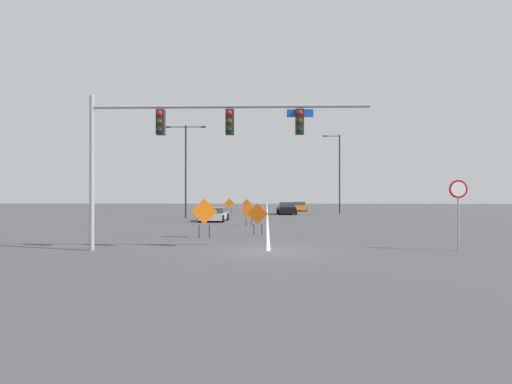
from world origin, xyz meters
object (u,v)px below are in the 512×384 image
construction_sign_median_far (258,215)px  construction_sign_right_lane (249,211)px  construction_sign_median_near (204,213)px  construction_sign_left_shoulder (247,205)px  street_lamp_near_left (338,171)px  street_lamp_near_right (186,164)px  traffic_signal_assembly (192,132)px  stop_sign (458,201)px  construction_sign_left_lane (229,204)px  car_orange_near (298,207)px  car_silver_passing (214,215)px  car_black_distant (286,208)px

construction_sign_median_far → construction_sign_right_lane: construction_sign_median_far is taller
construction_sign_median_near → construction_sign_left_shoulder: 23.73m
street_lamp_near_left → street_lamp_near_right: 19.54m
traffic_signal_assembly → stop_sign: traffic_signal_assembly is taller
traffic_signal_assembly → stop_sign: size_ratio=3.96×
construction_sign_left_lane → car_orange_near: size_ratio=0.42×
stop_sign → car_silver_passing: 23.44m
construction_sign_left_shoulder → car_orange_near: size_ratio=0.42×
traffic_signal_assembly → construction_sign_median_far: traffic_signal_assembly is taller
traffic_signal_assembly → construction_sign_median_near: 6.52m
construction_sign_left_lane → construction_sign_left_shoulder: (2.33, -5.13, 0.01)m
stop_sign → construction_sign_median_far: (-8.46, 7.14, -0.93)m
construction_sign_left_shoulder → construction_sign_left_lane: bearing=114.4°
stop_sign → construction_sign_median_near: bearing=155.3°
construction_sign_right_lane → traffic_signal_assembly: bearing=-96.9°
construction_sign_left_shoulder → car_black_distant: 6.05m
stop_sign → construction_sign_left_lane: (-12.39, 34.03, -0.92)m
car_orange_near → construction_sign_left_shoulder: bearing=-114.7°
street_lamp_near_left → car_orange_near: 10.13m
car_silver_passing → stop_sign: bearing=-57.7°
construction_sign_median_far → construction_sign_median_near: bearing=-145.8°
traffic_signal_assembly → car_silver_passing: 20.51m
construction_sign_left_shoulder → car_silver_passing: 9.48m
stop_sign → street_lamp_near_left: 35.30m
stop_sign → construction_sign_left_shoulder: bearing=109.2°
construction_sign_median_far → car_silver_passing: (-4.05, 12.62, -0.58)m
street_lamp_near_left → construction_sign_median_near: bearing=-111.9°
traffic_signal_assembly → car_orange_near: 44.21m
traffic_signal_assembly → construction_sign_left_shoulder: 29.39m
construction_sign_left_lane → construction_sign_median_near: construction_sign_median_near is taller
traffic_signal_assembly → car_black_distant: traffic_signal_assembly is taller
construction_sign_left_shoulder → street_lamp_near_left: bearing=30.1°
stop_sign → street_lamp_near_right: (-15.94, 24.96, 3.30)m
construction_sign_median_far → construction_sign_left_shoulder: construction_sign_median_far is taller
traffic_signal_assembly → construction_sign_median_near: (-0.26, 5.43, -3.59)m
traffic_signal_assembly → car_silver_passing: (-1.45, 19.99, -4.37)m
construction_sign_median_far → traffic_signal_assembly: bearing=-109.4°
construction_sign_median_near → car_black_distant: (5.67, 27.80, -0.65)m
street_lamp_near_left → construction_sign_right_lane: size_ratio=5.56×
construction_sign_median_far → construction_sign_median_near: 3.45m
construction_sign_left_lane → construction_sign_right_lane: bearing=-80.9°
street_lamp_near_left → construction_sign_left_lane: 13.78m
street_lamp_near_left → construction_sign_median_far: (-9.19, -28.01, -4.06)m
street_lamp_near_left → construction_sign_median_near: street_lamp_near_left is taller
traffic_signal_assembly → street_lamp_near_left: (11.78, 35.38, 0.27)m
stop_sign → car_orange_near: stop_sign is taller
stop_sign → construction_sign_right_lane: size_ratio=1.72×
car_orange_near → construction_sign_median_near: bearing=-101.6°
construction_sign_right_lane → car_silver_passing: size_ratio=0.40×
traffic_signal_assembly → construction_sign_median_near: size_ratio=5.50×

